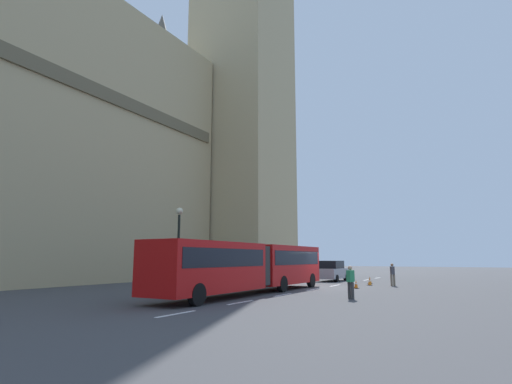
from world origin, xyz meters
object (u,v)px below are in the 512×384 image
Objects in this scene: street_lamp at (178,242)px; sedan_lead at (332,271)px; pedestrian_near_cones at (351,281)px; pedestrian_by_kerb at (393,274)px; traffic_cone_east at (370,280)px; clock_tower at (243,5)px; traffic_cone_west at (356,284)px; articulated_bus at (251,264)px; traffic_cone_middle at (370,282)px.

sedan_lead is at bearing -14.31° from street_lamp.
pedestrian_by_kerb is at bearing 0.49° from pedestrian_near_cones.
sedan_lead is 4.55m from traffic_cone_east.
clock_tower is 41.05m from traffic_cone_east.
traffic_cone_west is 0.34× the size of pedestrian_near_cones.
clock_tower is 46.22m from pedestrian_near_cones.
clock_tower is 4.26× the size of articulated_bus.
traffic_cone_middle is at bearing 88.21° from pedestrian_by_kerb.
sedan_lead is (15.38, 0.25, -0.83)m from articulated_bus.
traffic_cone_west is 3.81m from traffic_cone_middle.
traffic_cone_middle is 0.11× the size of street_lamp.
pedestrian_by_kerb is (11.06, -5.99, -0.83)m from articulated_bus.
traffic_cone_west is (-8.07, -4.48, -0.63)m from sedan_lead.
sedan_lead is at bearing 22.18° from pedestrian_near_cones.
traffic_cone_west is at bearing 154.91° from pedestrian_by_kerb.
pedestrian_by_kerb reaches higher than traffic_cone_east.
sedan_lead reaches higher than traffic_cone_middle.
clock_tower is at bearing 65.06° from sedan_lead.
traffic_cone_middle is at bearing -133.68° from sedan_lead.
sedan_lead is 2.60× the size of pedestrian_by_kerb.
pedestrian_near_cones reaches higher than traffic_cone_east.
clock_tower reaches higher than traffic_cone_middle.
articulated_bus is 6.14m from pedestrian_near_cones.
sedan_lead is at bearing 0.91° from articulated_bus.
articulated_bus reaches higher than traffic_cone_west.
sedan_lead is 2.60× the size of pedestrian_near_cones.
clock_tower is 15.71× the size of sedan_lead.
clock_tower reaches higher than pedestrian_near_cones.
pedestrian_near_cones is at bearing -169.94° from traffic_cone_east.
clock_tower reaches higher than street_lamp.
pedestrian_near_cones reaches higher than traffic_cone_middle.
articulated_bus is 9.59× the size of pedestrian_by_kerb.
pedestrian_near_cones is at bearing -137.51° from clock_tower.
street_lamp is at bearing 144.96° from traffic_cone_middle.
traffic_cone_west is at bearing -128.44° from clock_tower.
pedestrian_near_cones and pedestrian_by_kerb have the same top height.
pedestrian_by_kerb is at bearing -118.20° from clock_tower.
sedan_lead is at bearing 46.32° from traffic_cone_middle.
clock_tower is 42.04m from pedestrian_by_kerb.
clock_tower reaches higher than articulated_bus.
traffic_cone_west is 12.60m from street_lamp.
street_lamp reaches higher than pedestrian_by_kerb.
traffic_cone_east is at bearing -118.65° from sedan_lead.
articulated_bus is 12.61m from pedestrian_by_kerb.
traffic_cone_west is at bearing 13.96° from pedestrian_near_cones.
sedan_lead reaches higher than traffic_cone_east.
traffic_cone_east is at bearing 10.06° from pedestrian_near_cones.
traffic_cone_east is (13.22, -3.71, -1.46)m from articulated_bus.
pedestrian_near_cones is (-15.52, -6.33, -0.00)m from sedan_lead.
pedestrian_by_kerb is (-0.06, -1.77, 0.63)m from traffic_cone_middle.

